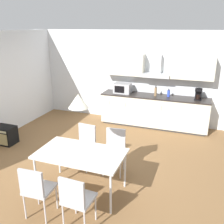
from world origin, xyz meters
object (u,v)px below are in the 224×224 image
object	(u,v)px
bottle_blue	(169,93)
chair_far_left	(85,142)
bottle_brown	(156,92)
chair_near_left	(36,187)
chair_far_right	(115,147)
coffee_maker	(198,94)
pendant_lamp	(78,101)
guitar_amp	(5,135)
chair_near_right	(76,197)
dining_table	(81,155)
microwave	(123,88)

from	to	relation	value
bottle_blue	chair_far_left	bearing A→B (deg)	-115.35
bottle_brown	chair_near_left	bearing A→B (deg)	-102.33
chair_near_left	chair_far_right	size ratio (longest dim) A/B	1.00
coffee_maker	chair_near_left	size ratio (longest dim) A/B	0.34
chair_near_left	pendant_lamp	xyz separation A→B (m)	(0.32, 0.81, 1.12)
chair_near_left	guitar_amp	xyz separation A→B (m)	(-2.30, 1.85, -0.31)
bottle_blue	chair_far_left	distance (m)	3.00
coffee_maker	chair_near_right	distance (m)	4.52
chair_far_right	guitar_amp	world-z (taller)	chair_far_right
chair_near_left	pendant_lamp	distance (m)	1.42
chair_near_left	chair_near_right	distance (m)	0.65
dining_table	chair_far_left	xyz separation A→B (m)	(-0.32, 0.81, -0.17)
microwave	chair_far_right	world-z (taller)	microwave
coffee_maker	bottle_blue	world-z (taller)	coffee_maker
microwave	chair_near_right	world-z (taller)	microwave
chair_near_right	chair_far_right	xyz separation A→B (m)	(-0.01, 1.61, 0.00)
chair_far_right	pendant_lamp	world-z (taller)	pendant_lamp
microwave	chair_far_left	distance (m)	2.67
chair_far_left	pendant_lamp	distance (m)	1.41
chair_near_right	chair_far_right	world-z (taller)	same
microwave	pendant_lamp	world-z (taller)	pendant_lamp
chair_far_right	dining_table	bearing A→B (deg)	-111.65
microwave	guitar_amp	distance (m)	3.38
microwave	chair_near_right	xyz separation A→B (m)	(0.69, -4.24, -0.51)
chair_far_right	pendant_lamp	xyz separation A→B (m)	(-0.32, -0.81, 1.12)
chair_near_right	guitar_amp	bearing A→B (deg)	147.80
chair_near_right	guitar_amp	size ratio (longest dim) A/B	1.67
dining_table	chair_near_right	world-z (taller)	chair_near_right
microwave	coffee_maker	xyz separation A→B (m)	(2.09, 0.03, 0.01)
guitar_amp	microwave	bearing A→B (deg)	46.58
bottle_blue	dining_table	world-z (taller)	bottle_blue
microwave	guitar_amp	xyz separation A→B (m)	(-2.26, -2.38, -0.82)
coffee_maker	dining_table	xyz separation A→B (m)	(-1.73, -3.46, -0.35)
chair_far_right	microwave	bearing A→B (deg)	104.62
chair_near_right	pendant_lamp	world-z (taller)	pendant_lamp
chair_near_left	pendant_lamp	world-z (taller)	pendant_lamp
bottle_brown	pendant_lamp	distance (m)	3.54
dining_table	coffee_maker	bearing A→B (deg)	63.46
bottle_brown	chair_far_right	world-z (taller)	bottle_brown
guitar_amp	chair_far_right	bearing A→B (deg)	-4.71
pendant_lamp	microwave	bearing A→B (deg)	96.07
guitar_amp	coffee_maker	bearing A→B (deg)	29.00
coffee_maker	microwave	bearing A→B (deg)	-179.28
chair_near_left	guitar_amp	size ratio (longest dim) A/B	1.67
bottle_brown	guitar_amp	size ratio (longest dim) A/B	0.56
coffee_maker	chair_far_left	xyz separation A→B (m)	(-2.05, -2.65, -0.52)
chair_far_right	bottle_brown	bearing A→B (deg)	83.87
microwave	coffee_maker	bearing A→B (deg)	0.72
chair_far_right	guitar_amp	xyz separation A→B (m)	(-2.94, 0.24, -0.31)
microwave	chair_near_left	distance (m)	4.27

